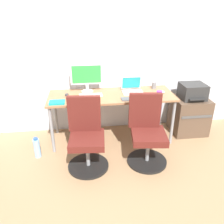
% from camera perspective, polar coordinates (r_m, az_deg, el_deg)
% --- Properties ---
extents(ground_plane, '(5.28, 5.28, 0.00)m').
position_cam_1_polar(ground_plane, '(3.76, -0.10, -6.38)').
color(ground_plane, '#9E7A56').
extents(back_wall, '(4.40, 0.04, 2.60)m').
position_cam_1_polar(back_wall, '(3.67, -0.95, 14.72)').
color(back_wall, silver).
rests_on(back_wall, ground).
extents(desk, '(1.87, 0.66, 0.75)m').
position_cam_1_polar(desk, '(3.45, -0.11, 3.32)').
color(desk, '#996B47').
rests_on(desk, ground).
extents(office_chair_left, '(0.54, 0.54, 0.94)m').
position_cam_1_polar(office_chair_left, '(2.98, -6.38, -6.21)').
color(office_chair_left, black).
rests_on(office_chair_left, ground).
extents(office_chair_right, '(0.54, 0.54, 0.94)m').
position_cam_1_polar(office_chair_right, '(3.08, 8.69, -5.19)').
color(office_chair_right, black).
rests_on(office_chair_right, ground).
extents(side_cabinet, '(0.55, 0.52, 0.60)m').
position_cam_1_polar(side_cabinet, '(4.02, 18.60, -0.71)').
color(side_cabinet, brown).
rests_on(side_cabinet, ground).
extents(printer, '(0.38, 0.40, 0.24)m').
position_cam_1_polar(printer, '(3.86, 19.46, 4.89)').
color(printer, '#2D2D2D').
rests_on(printer, side_cabinet).
extents(water_bottle_on_floor, '(0.09, 0.09, 0.31)m').
position_cam_1_polar(water_bottle_on_floor, '(3.41, -18.19, -8.48)').
color(water_bottle_on_floor, '#8CBFF2').
rests_on(water_bottle_on_floor, ground).
extents(desktop_monitor, '(0.48, 0.18, 0.43)m').
position_cam_1_polar(desktop_monitor, '(3.50, -6.36, 8.93)').
color(desktop_monitor, silver).
rests_on(desktop_monitor, desk).
extents(open_laptop, '(0.31, 0.27, 0.22)m').
position_cam_1_polar(open_laptop, '(3.55, 5.03, 5.90)').
color(open_laptop, silver).
rests_on(open_laptop, desk).
extents(keyboard_by_monitor, '(0.34, 0.12, 0.02)m').
position_cam_1_polar(keyboard_by_monitor, '(3.40, -5.33, 4.21)').
color(keyboard_by_monitor, silver).
rests_on(keyboard_by_monitor, desk).
extents(keyboard_by_laptop, '(0.34, 0.12, 0.02)m').
position_cam_1_polar(keyboard_by_laptop, '(3.27, 5.28, 3.33)').
color(keyboard_by_laptop, '#515156').
rests_on(keyboard_by_laptop, desk).
extents(mouse_by_monitor, '(0.06, 0.10, 0.03)m').
position_cam_1_polar(mouse_by_monitor, '(3.58, 12.50, 4.94)').
color(mouse_by_monitor, '#B7B7B7').
rests_on(mouse_by_monitor, desk).
extents(mouse_by_laptop, '(0.06, 0.10, 0.03)m').
position_cam_1_polar(mouse_by_laptop, '(3.45, -11.23, 4.28)').
color(mouse_by_laptop, '#2D2D2D').
rests_on(mouse_by_laptop, desk).
extents(coffee_mug, '(0.08, 0.08, 0.09)m').
position_cam_1_polar(coffee_mug, '(3.40, 11.72, 4.45)').
color(coffee_mug, purple).
rests_on(coffee_mug, desk).
extents(pen_cup, '(0.07, 0.07, 0.10)m').
position_cam_1_polar(pen_cup, '(3.73, 10.43, 6.54)').
color(pen_cup, slate).
rests_on(pen_cup, desk).
extents(notebook, '(0.21, 0.15, 0.03)m').
position_cam_1_polar(notebook, '(3.21, -13.56, 2.37)').
color(notebook, teal).
rests_on(notebook, desk).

